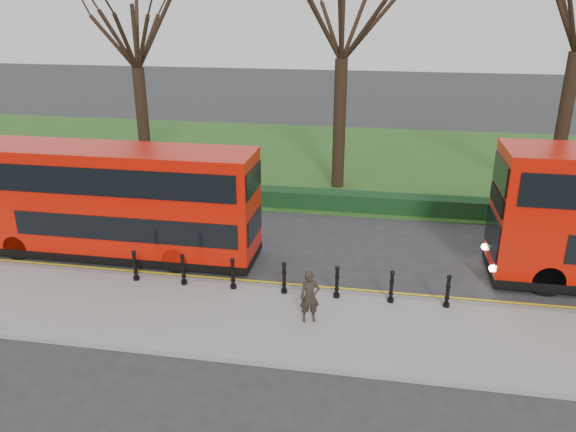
# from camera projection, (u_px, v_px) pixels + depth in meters

# --- Properties ---
(ground) EXTENTS (120.00, 120.00, 0.00)m
(ground) POSITION_uv_depth(u_px,v_px,m) (251.00, 274.00, 19.07)
(ground) COLOR #28282B
(ground) RESTS_ON ground
(pavement) EXTENTS (60.00, 4.00, 0.15)m
(pavement) POSITION_uv_depth(u_px,v_px,m) (227.00, 318.00, 16.28)
(pavement) COLOR gray
(pavement) RESTS_ON ground
(kerb) EXTENTS (60.00, 0.25, 0.16)m
(kerb) POSITION_uv_depth(u_px,v_px,m) (244.00, 286.00, 18.12)
(kerb) COLOR slate
(kerb) RESTS_ON ground
(grass_verge) EXTENTS (60.00, 18.00, 0.06)m
(grass_verge) POSITION_uv_depth(u_px,v_px,m) (311.00, 158.00, 32.84)
(grass_verge) COLOR #26511B
(grass_verge) RESTS_ON ground
(hedge) EXTENTS (60.00, 0.90, 0.80)m
(hedge) POSITION_uv_depth(u_px,v_px,m) (286.00, 198.00, 25.17)
(hedge) COLOR black
(hedge) RESTS_ON ground
(yellow_line_outer) EXTENTS (60.00, 0.10, 0.01)m
(yellow_line_outer) POSITION_uv_depth(u_px,v_px,m) (246.00, 283.00, 18.42)
(yellow_line_outer) COLOR yellow
(yellow_line_outer) RESTS_ON ground
(yellow_line_inner) EXTENTS (60.00, 0.10, 0.01)m
(yellow_line_inner) POSITION_uv_depth(u_px,v_px,m) (248.00, 280.00, 18.61)
(yellow_line_inner) COLOR yellow
(yellow_line_inner) RESTS_ON ground
(tree_left) EXTENTS (6.51, 6.51, 10.17)m
(tree_left) POSITION_uv_depth(u_px,v_px,m) (134.00, 29.00, 26.90)
(tree_left) COLOR black
(tree_left) RESTS_ON ground
(tree_mid) EXTENTS (7.20, 7.20, 11.25)m
(tree_mid) POSITION_uv_depth(u_px,v_px,m) (343.00, 13.00, 24.99)
(tree_mid) COLOR black
(tree_mid) RESTS_ON ground
(bollard_row) EXTENTS (9.99, 0.15, 1.00)m
(bollard_row) POSITION_uv_depth(u_px,v_px,m) (284.00, 278.00, 17.37)
(bollard_row) COLOR black
(bollard_row) RESTS_ON pavement
(bus_lead) EXTENTS (10.00, 2.30, 3.98)m
(bus_lead) POSITION_uv_depth(u_px,v_px,m) (117.00, 203.00, 19.82)
(bus_lead) COLOR #C31104
(bus_lead) RESTS_ON ground
(pedestrian) EXTENTS (0.65, 0.52, 1.55)m
(pedestrian) POSITION_uv_depth(u_px,v_px,m) (310.00, 297.00, 15.72)
(pedestrian) COLOR black
(pedestrian) RESTS_ON pavement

